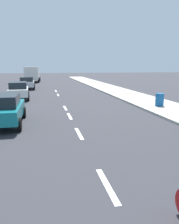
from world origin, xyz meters
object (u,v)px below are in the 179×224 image
object	(u,v)px
parked_car_white	(18,90)
delivery_truck	(32,74)
trash_bin_far	(160,100)
parked_car_silver	(27,83)
parked_car_teal	(3,109)

from	to	relation	value
parked_car_white	delivery_truck	world-z (taller)	delivery_truck
parked_car_white	trash_bin_far	distance (m)	12.29
parked_car_white	delivery_truck	distance (m)	22.49
parked_car_silver	delivery_truck	world-z (taller)	delivery_truck
parked_car_white	parked_car_silver	distance (m)	9.34
parked_car_silver	delivery_truck	distance (m)	13.16
parked_car_teal	delivery_truck	world-z (taller)	delivery_truck
parked_car_teal	trash_bin_far	xyz separation A→B (m)	(10.25, 2.79, -0.25)
delivery_truck	trash_bin_far	distance (m)	30.74
parked_car_silver	trash_bin_far	xyz separation A→B (m)	(10.24, -15.88, -0.25)
parked_car_teal	parked_car_white	world-z (taller)	same
parked_car_silver	delivery_truck	size ratio (longest dim) A/B	0.68
parked_car_silver	delivery_truck	xyz separation A→B (m)	(0.16, 13.14, 0.66)
delivery_truck	parked_car_teal	bearing A→B (deg)	-88.22
parked_car_white	trash_bin_far	bearing A→B (deg)	-35.23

